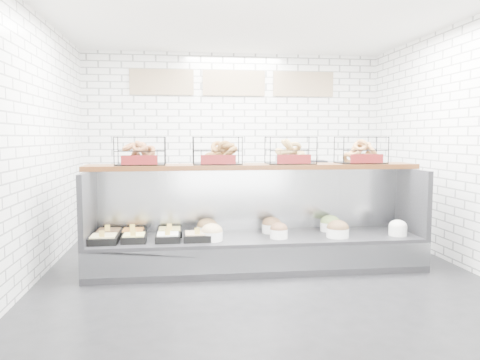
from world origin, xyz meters
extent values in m
plane|color=black|center=(0.00, 0.00, 0.00)|extent=(5.50, 5.50, 0.00)
cube|color=white|center=(0.00, 2.75, 1.50)|extent=(5.00, 0.02, 3.00)
cube|color=white|center=(-2.50, 0.00, 1.50)|extent=(0.02, 5.50, 3.00)
cube|color=white|center=(2.50, 0.00, 1.50)|extent=(0.02, 5.50, 3.00)
cube|color=white|center=(0.00, 0.00, 3.00)|extent=(5.00, 5.50, 0.02)
cube|color=tan|center=(-1.20, 2.72, 2.50)|extent=(1.05, 0.03, 0.42)
cube|color=tan|center=(0.00, 2.72, 2.50)|extent=(1.05, 0.03, 0.42)
cube|color=tan|center=(1.20, 2.72, 2.50)|extent=(1.05, 0.03, 0.42)
cube|color=black|center=(0.00, 0.30, 0.20)|extent=(4.00, 0.90, 0.40)
cube|color=#93969B|center=(0.00, -0.14, 0.22)|extent=(4.00, 0.03, 0.28)
cube|color=#93969B|center=(0.00, 0.71, 0.80)|extent=(4.00, 0.08, 0.80)
cube|color=black|center=(-1.97, 0.30, 0.80)|extent=(0.06, 0.90, 0.80)
cube|color=black|center=(1.97, 0.30, 0.80)|extent=(0.06, 0.90, 0.80)
cube|color=black|center=(-1.78, 0.13, 0.44)|extent=(0.32, 0.32, 0.08)
cube|color=#C8B87B|center=(-1.78, 0.13, 0.48)|extent=(0.27, 0.27, 0.04)
cube|color=gold|center=(-1.78, 0.02, 0.53)|extent=(0.06, 0.01, 0.08)
cube|color=black|center=(-1.77, 0.46, 0.44)|extent=(0.30, 0.30, 0.08)
cube|color=brown|center=(-1.77, 0.46, 0.48)|extent=(0.26, 0.26, 0.04)
cube|color=gold|center=(-1.77, 0.35, 0.53)|extent=(0.06, 0.01, 0.08)
cube|color=black|center=(-1.44, 0.14, 0.44)|extent=(0.28, 0.28, 0.08)
cube|color=#FAEE80|center=(-1.44, 0.14, 0.48)|extent=(0.23, 0.23, 0.04)
cube|color=gold|center=(-1.44, 0.05, 0.53)|extent=(0.06, 0.01, 0.08)
cube|color=black|center=(-1.48, 0.44, 0.44)|extent=(0.28, 0.28, 0.08)
cube|color=orange|center=(-1.48, 0.44, 0.48)|extent=(0.24, 0.24, 0.04)
cube|color=gold|center=(-1.48, 0.35, 0.53)|extent=(0.06, 0.01, 0.08)
cube|color=black|center=(-1.06, 0.13, 0.44)|extent=(0.28, 0.28, 0.08)
cube|color=white|center=(-1.06, 0.13, 0.48)|extent=(0.24, 0.24, 0.04)
cube|color=gold|center=(-1.06, 0.03, 0.53)|extent=(0.06, 0.01, 0.08)
cube|color=black|center=(-1.05, 0.44, 0.44)|extent=(0.30, 0.30, 0.08)
cube|color=#DFD372|center=(-1.05, 0.44, 0.48)|extent=(0.26, 0.26, 0.04)
cube|color=gold|center=(-1.05, 0.34, 0.53)|extent=(0.06, 0.01, 0.08)
cube|color=black|center=(-0.73, 0.15, 0.44)|extent=(0.31, 0.31, 0.08)
cube|color=tan|center=(-0.73, 0.15, 0.48)|extent=(0.27, 0.27, 0.04)
cube|color=gold|center=(-0.73, 0.04, 0.53)|extent=(0.06, 0.01, 0.08)
cylinder|color=white|center=(-0.55, 0.11, 0.46)|extent=(0.25, 0.25, 0.11)
ellipsoid|color=tan|center=(-0.55, 0.11, 0.52)|extent=(0.25, 0.25, 0.17)
cylinder|color=white|center=(-0.59, 0.44, 0.46)|extent=(0.26, 0.26, 0.11)
ellipsoid|color=brown|center=(-0.59, 0.44, 0.52)|extent=(0.25, 0.25, 0.18)
cylinder|color=white|center=(0.24, 0.14, 0.46)|extent=(0.21, 0.21, 0.11)
ellipsoid|color=brown|center=(0.24, 0.14, 0.52)|extent=(0.21, 0.21, 0.15)
cylinder|color=white|center=(0.22, 0.47, 0.46)|extent=(0.25, 0.25, 0.11)
ellipsoid|color=brown|center=(0.22, 0.47, 0.52)|extent=(0.24, 0.24, 0.17)
cylinder|color=white|center=(0.95, 0.11, 0.46)|extent=(0.27, 0.27, 0.11)
ellipsoid|color=brown|center=(0.95, 0.11, 0.52)|extent=(0.26, 0.26, 0.18)
cylinder|color=white|center=(0.98, 0.49, 0.46)|extent=(0.25, 0.25, 0.11)
ellipsoid|color=olive|center=(0.98, 0.49, 0.52)|extent=(0.25, 0.25, 0.17)
cylinder|color=white|center=(1.72, 0.12, 0.46)|extent=(0.22, 0.22, 0.11)
ellipsoid|color=silver|center=(1.72, 0.12, 0.52)|extent=(0.22, 0.22, 0.15)
cube|color=#3E1F0D|center=(0.00, 0.52, 1.23)|extent=(4.10, 0.50, 0.06)
cube|color=black|center=(-1.38, 0.52, 1.43)|extent=(0.60, 0.38, 0.34)
cube|color=#5A1011|center=(-1.38, 0.32, 1.33)|extent=(0.42, 0.02, 0.11)
cube|color=black|center=(-0.46, 0.52, 1.43)|extent=(0.60, 0.38, 0.34)
cube|color=#5A1011|center=(-0.46, 0.32, 1.33)|extent=(0.42, 0.02, 0.11)
cube|color=black|center=(0.46, 0.52, 1.43)|extent=(0.60, 0.38, 0.34)
cube|color=#5A1011|center=(0.46, 0.32, 1.33)|extent=(0.42, 0.02, 0.11)
cube|color=black|center=(1.38, 0.52, 1.43)|extent=(0.60, 0.38, 0.34)
cube|color=#5A1011|center=(1.38, 0.32, 1.33)|extent=(0.42, 0.02, 0.11)
cube|color=#93969B|center=(0.00, 2.43, 0.45)|extent=(4.00, 0.60, 0.90)
cube|color=black|center=(-1.41, 2.38, 1.02)|extent=(0.40, 0.30, 0.24)
cube|color=silver|center=(-0.76, 2.38, 0.99)|extent=(0.35, 0.28, 0.18)
cylinder|color=orange|center=(0.74, 2.41, 1.01)|extent=(0.09, 0.09, 0.22)
cube|color=black|center=(1.38, 2.48, 1.05)|extent=(0.30, 0.30, 0.30)
camera|label=1|loc=(-0.90, -5.21, 1.60)|focal=35.00mm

